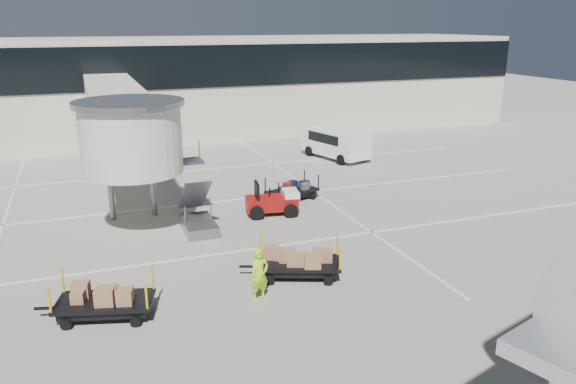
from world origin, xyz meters
name	(u,v)px	position (x,y,z in m)	size (l,w,h in m)	color
ground	(261,269)	(0.00, 0.00, 0.00)	(140.00, 140.00, 0.00)	#B9B4A6
lane_markings	(196,202)	(-0.67, 9.33, 0.01)	(40.00, 30.00, 0.02)	silver
terminal	(148,86)	(-0.35, 29.94, 4.11)	(64.00, 12.11, 15.20)	silver
jet_bridge	(121,118)	(-3.97, 12.26, 4.28)	(5.70, 20.40, 6.03)	silver
baggage_tug	(273,202)	(2.61, 6.03, 0.62)	(2.75, 2.00, 1.70)	maroon
suitcase_cart	(292,191)	(4.35, 7.88, 0.48)	(3.48, 2.09, 1.34)	black
box_cart_near	(297,262)	(1.08, -1.18, 0.62)	(3.84, 2.56, 1.49)	black
box_cart_far	(103,303)	(-5.95, -1.82, 0.54)	(3.86, 2.31, 1.48)	black
ground_worker	(260,275)	(-0.80, -2.41, 0.95)	(0.69, 0.45, 1.91)	#B0E518
minivan	(335,142)	(10.65, 16.01, 1.16)	(3.44, 5.49, 1.94)	white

